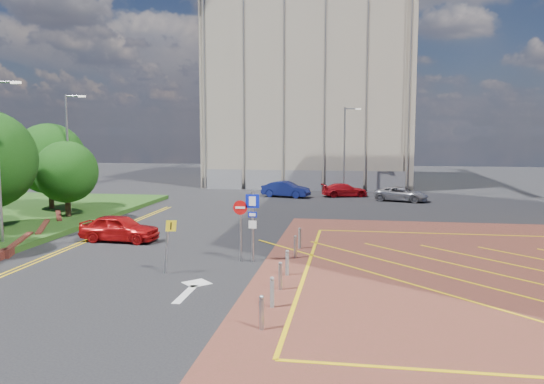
% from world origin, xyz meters
% --- Properties ---
extents(ground, '(140.00, 140.00, 0.00)m').
position_xyz_m(ground, '(0.00, 0.00, 0.00)').
color(ground, black).
rests_on(ground, ground).
extents(retaining_wall, '(6.06, 20.33, 0.40)m').
position_xyz_m(retaining_wall, '(-11.80, 2.00, 0.20)').
color(retaining_wall, brown).
rests_on(retaining_wall, ground).
extents(tree_c, '(4.00, 4.00, 4.90)m').
position_xyz_m(tree_c, '(-13.50, 10.00, 3.19)').
color(tree_c, '#3D2B1C').
rests_on(tree_c, grass_bed).
extents(tree_d, '(5.00, 5.00, 6.08)m').
position_xyz_m(tree_d, '(-16.50, 13.00, 3.87)').
color(tree_d, '#3D2B1C').
rests_on(tree_d, grass_bed).
extents(lamp_left_far, '(1.53, 0.16, 8.00)m').
position_xyz_m(lamp_left_far, '(-14.42, 12.00, 4.66)').
color(lamp_left_far, '#9EA0A8').
rests_on(lamp_left_far, grass_bed).
extents(lamp_back, '(1.53, 0.16, 8.00)m').
position_xyz_m(lamp_back, '(4.08, 28.00, 4.36)').
color(lamp_back, '#9EA0A8').
rests_on(lamp_back, ground).
extents(sign_cluster, '(1.17, 0.12, 3.20)m').
position_xyz_m(sign_cluster, '(0.30, 0.98, 1.95)').
color(sign_cluster, '#9EA0A8').
rests_on(sign_cluster, ground).
extents(warning_sign, '(0.56, 0.38, 2.24)m').
position_xyz_m(warning_sign, '(-2.53, -1.47, 1.43)').
color(warning_sign, '#9EA0A8').
rests_on(warning_sign, ground).
extents(bollard_row, '(0.14, 11.14, 0.90)m').
position_xyz_m(bollard_row, '(2.30, -1.67, 0.47)').
color(bollard_row, '#9EA0A8').
rests_on(bollard_row, forecourt).
extents(construction_building, '(21.20, 19.20, 22.00)m').
position_xyz_m(construction_building, '(0.00, 40.00, 11.00)').
color(construction_building, '#B1A691').
rests_on(construction_building, ground).
extents(construction_fence, '(21.60, 0.06, 2.00)m').
position_xyz_m(construction_fence, '(1.00, 30.00, 1.00)').
color(construction_fence, gray).
rests_on(construction_fence, ground).
extents(car_red_left, '(4.27, 1.93, 1.42)m').
position_xyz_m(car_red_left, '(-7.33, 4.34, 0.71)').
color(car_red_left, '#B20F10').
rests_on(car_red_left, ground).
extents(car_blue_back, '(4.48, 2.48, 1.40)m').
position_xyz_m(car_blue_back, '(-1.03, 24.51, 0.70)').
color(car_blue_back, navy).
rests_on(car_blue_back, ground).
extents(car_red_back, '(4.38, 2.67, 1.19)m').
position_xyz_m(car_red_back, '(4.12, 25.64, 0.59)').
color(car_red_back, '#B60F17').
rests_on(car_red_back, ground).
extents(car_silver_back, '(4.78, 3.15, 1.22)m').
position_xyz_m(car_silver_back, '(8.85, 23.27, 0.61)').
color(car_silver_back, '#9F9FA6').
rests_on(car_silver_back, ground).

